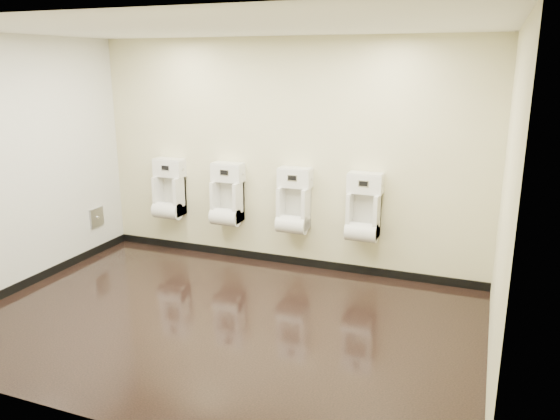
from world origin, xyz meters
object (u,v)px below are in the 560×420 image
Objects in this scene: urinal_0 at (169,193)px; urinal_3 at (363,212)px; access_panel at (97,217)px; urinal_1 at (227,199)px; urinal_2 at (294,205)px.

urinal_0 is 2.63m from urinal_3.
urinal_0 reaches higher than access_panel.
urinal_1 is 1.00× the size of urinal_2.
access_panel is 1.82m from urinal_1.
urinal_2 is (1.77, 0.00, 0.00)m from urinal_0.
urinal_3 is at bearing 0.00° from urinal_2.
access_panel is at bearing -166.75° from urinal_1.
urinal_1 is at bearing 180.00° from urinal_2.
urinal_0 is at bearing 180.00° from urinal_2.
urinal_0 is at bearing 180.00° from urinal_3.
urinal_3 is (3.52, 0.41, 0.31)m from access_panel.
urinal_2 is at bearing 8.81° from access_panel.
access_panel is at bearing -155.06° from urinal_0.
access_panel is 0.32× the size of urinal_2.
urinal_1 and urinal_2 have the same top height.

